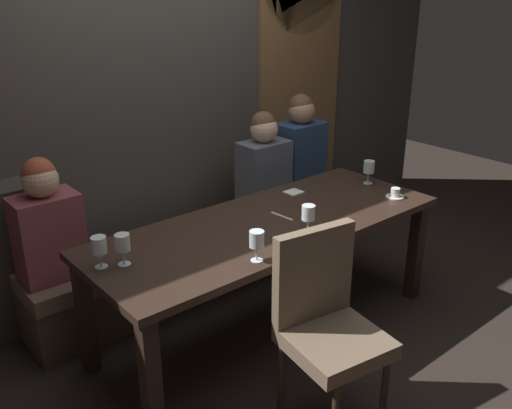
# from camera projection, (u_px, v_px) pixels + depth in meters

# --- Properties ---
(ground) EXTENTS (9.00, 9.00, 0.00)m
(ground) POSITION_uv_depth(u_px,v_px,m) (268.00, 328.00, 3.56)
(ground) COLOR black
(back_wall_tiled) EXTENTS (6.00, 0.12, 3.00)m
(back_wall_tiled) POSITION_uv_depth(u_px,v_px,m) (154.00, 68.00, 3.87)
(back_wall_tiled) COLOR #423D38
(back_wall_tiled) RESTS_ON ground
(arched_door) EXTENTS (0.90, 0.05, 2.55)m
(arched_door) POSITION_uv_depth(u_px,v_px,m) (300.00, 70.00, 4.68)
(arched_door) COLOR brown
(arched_door) RESTS_ON ground
(dining_table) EXTENTS (2.20, 0.84, 0.74)m
(dining_table) POSITION_uv_depth(u_px,v_px,m) (269.00, 235.00, 3.32)
(dining_table) COLOR black
(dining_table) RESTS_ON ground
(banquette_bench) EXTENTS (2.50, 0.44, 0.45)m
(banquette_bench) POSITION_uv_depth(u_px,v_px,m) (203.00, 257.00, 3.97)
(banquette_bench) COLOR #4A3C2E
(banquette_bench) RESTS_ON ground
(chair_near_side) EXTENTS (0.50, 0.50, 0.98)m
(chair_near_side) POSITION_uv_depth(u_px,v_px,m) (326.00, 317.00, 2.68)
(chair_near_side) COLOR #302119
(chair_near_side) RESTS_ON ground
(diner_redhead) EXTENTS (0.36, 0.24, 0.72)m
(diner_redhead) POSITION_uv_depth(u_px,v_px,m) (47.00, 223.00, 3.15)
(diner_redhead) COLOR brown
(diner_redhead) RESTS_ON banquette_bench
(diner_bearded) EXTENTS (0.36, 0.24, 0.76)m
(diner_bearded) POSITION_uv_depth(u_px,v_px,m) (264.00, 166.00, 4.07)
(diner_bearded) COLOR #4C515B
(diner_bearded) RESTS_ON banquette_bench
(diner_far_end) EXTENTS (0.36, 0.24, 0.82)m
(diner_far_end) POSITION_uv_depth(u_px,v_px,m) (300.00, 150.00, 4.32)
(diner_far_end) COLOR navy
(diner_far_end) RESTS_ON banquette_bench
(wine_glass_end_right) EXTENTS (0.08, 0.08, 0.16)m
(wine_glass_end_right) POSITION_uv_depth(u_px,v_px,m) (99.00, 247.00, 2.73)
(wine_glass_end_right) COLOR silver
(wine_glass_end_right) RESTS_ON dining_table
(wine_glass_center_back) EXTENTS (0.08, 0.08, 0.16)m
(wine_glass_center_back) POSITION_uv_depth(u_px,v_px,m) (369.00, 167.00, 3.87)
(wine_glass_center_back) COLOR silver
(wine_glass_center_back) RESTS_ON dining_table
(wine_glass_center_front) EXTENTS (0.08, 0.08, 0.16)m
(wine_glass_center_front) POSITION_uv_depth(u_px,v_px,m) (308.00, 213.00, 3.10)
(wine_glass_center_front) COLOR silver
(wine_glass_center_front) RESTS_ON dining_table
(wine_glass_end_left) EXTENTS (0.08, 0.08, 0.16)m
(wine_glass_end_left) POSITION_uv_depth(u_px,v_px,m) (257.00, 240.00, 2.79)
(wine_glass_end_left) COLOR silver
(wine_glass_end_left) RESTS_ON dining_table
(wine_glass_near_left) EXTENTS (0.08, 0.08, 0.16)m
(wine_glass_near_left) POSITION_uv_depth(u_px,v_px,m) (122.00, 243.00, 2.75)
(wine_glass_near_left) COLOR silver
(wine_glass_near_left) RESTS_ON dining_table
(espresso_cup) EXTENTS (0.12, 0.12, 0.06)m
(espresso_cup) POSITION_uv_depth(u_px,v_px,m) (395.00, 194.00, 3.65)
(espresso_cup) COLOR white
(espresso_cup) RESTS_ON dining_table
(fork_on_table) EXTENTS (0.03, 0.17, 0.01)m
(fork_on_table) POSITION_uv_depth(u_px,v_px,m) (282.00, 216.00, 3.36)
(fork_on_table) COLOR silver
(fork_on_table) RESTS_ON dining_table
(folded_napkin) EXTENTS (0.11, 0.10, 0.01)m
(folded_napkin) POSITION_uv_depth(u_px,v_px,m) (294.00, 192.00, 3.74)
(folded_napkin) COLOR silver
(folded_napkin) RESTS_ON dining_table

